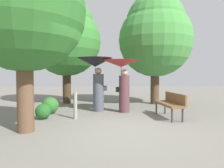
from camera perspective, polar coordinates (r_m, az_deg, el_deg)
ground_plane at (r=5.50m, az=-0.14°, el=-12.69°), size 40.00×40.00×0.00m
person_left at (r=8.08m, az=-4.25°, el=3.69°), size 1.39×1.39×2.11m
person_right at (r=7.84m, az=3.09°, el=3.05°), size 1.39×1.39×2.01m
park_bench at (r=7.15m, az=16.36°, el=-5.04°), size 0.70×1.55×0.83m
tree_near_right at (r=10.50m, az=12.28°, el=13.36°), size 3.59×3.59×5.42m
tree_mid_left at (r=10.76m, az=-12.45°, el=12.88°), size 3.46×3.46×5.32m
bush_path_left at (r=7.07m, az=-18.55°, el=-7.29°), size 0.50×0.50×0.50m
bush_path_right at (r=7.93m, az=-16.72°, el=-5.76°), size 0.62×0.62×0.62m
path_marker_post at (r=6.82m, az=-10.01°, el=-5.98°), size 0.12×0.12×0.87m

